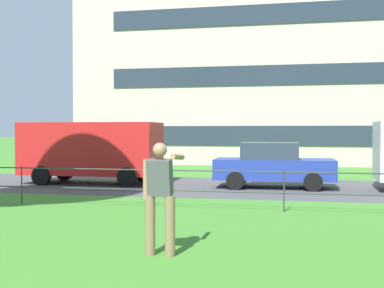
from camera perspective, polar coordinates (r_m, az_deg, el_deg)
street_strip at (r=17.28m, az=10.77°, el=-4.93°), size 80.00×6.32×0.01m
park_fence at (r=12.13m, az=10.43°, el=-4.50°), size 34.31×0.04×1.00m
person_thrower at (r=7.77m, az=-3.65°, el=-5.75°), size 0.53×0.77×1.75m
panel_van_center at (r=18.77m, az=-11.35°, el=-0.55°), size 5.01×2.12×2.24m
car_blue_left at (r=17.19m, az=9.23°, el=-2.37°), size 4.03×1.87×1.54m
apartment_building_background at (r=34.21m, az=17.16°, el=12.56°), size 32.56×11.41×17.07m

